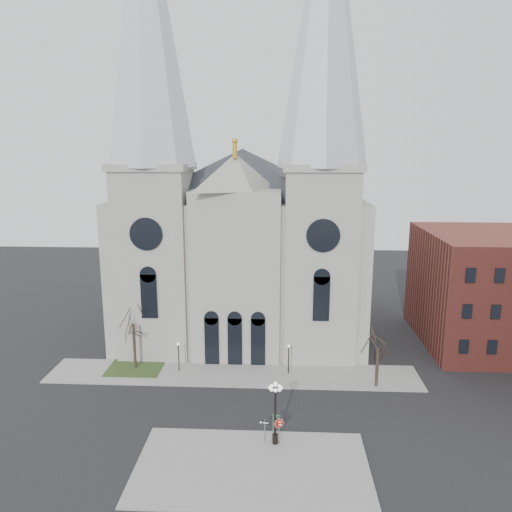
{
  "coord_description": "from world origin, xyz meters",
  "views": [
    {
      "loc": [
        5.02,
        -38.88,
        24.09
      ],
      "look_at": [
        2.65,
        8.0,
        13.88
      ],
      "focal_mm": 35.0,
      "sensor_mm": 36.0,
      "label": 1
    }
  ],
  "objects_px": {
    "one_way_sign": "(265,427)",
    "street_name_sign": "(274,422)",
    "globe_lamp": "(275,405)",
    "stop_sign": "(279,426)"
  },
  "relations": [
    {
      "from": "globe_lamp",
      "to": "one_way_sign",
      "type": "xyz_separation_m",
      "value": [
        -0.87,
        0.25,
        -2.13
      ]
    },
    {
      "from": "globe_lamp",
      "to": "one_way_sign",
      "type": "height_order",
      "value": "globe_lamp"
    },
    {
      "from": "globe_lamp",
      "to": "street_name_sign",
      "type": "distance_m",
      "value": 2.64
    },
    {
      "from": "globe_lamp",
      "to": "street_name_sign",
      "type": "height_order",
      "value": "globe_lamp"
    },
    {
      "from": "stop_sign",
      "to": "street_name_sign",
      "type": "height_order",
      "value": "stop_sign"
    },
    {
      "from": "stop_sign",
      "to": "one_way_sign",
      "type": "height_order",
      "value": "stop_sign"
    },
    {
      "from": "one_way_sign",
      "to": "street_name_sign",
      "type": "relative_size",
      "value": 1.0
    },
    {
      "from": "stop_sign",
      "to": "one_way_sign",
      "type": "relative_size",
      "value": 1.16
    },
    {
      "from": "stop_sign",
      "to": "globe_lamp",
      "type": "relative_size",
      "value": 0.41
    },
    {
      "from": "globe_lamp",
      "to": "one_way_sign",
      "type": "distance_m",
      "value": 2.32
    }
  ]
}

